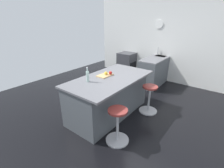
{
  "coord_description": "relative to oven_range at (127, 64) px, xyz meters",
  "views": [
    {
      "loc": [
        2.86,
        1.89,
        2.18
      ],
      "look_at": [
        0.21,
        -0.14,
        0.8
      ],
      "focal_mm": 25.81,
      "sensor_mm": 36.0,
      "label": 1
    }
  ],
  "objects": [
    {
      "name": "oven_range",
      "position": [
        0.0,
        0.0,
        0.0
      ],
      "size": [
        0.6,
        0.61,
        0.89
      ],
      "color": "#38383D",
      "rests_on": "ground_plane"
    },
    {
      "name": "stool_middle",
      "position": [
        3.38,
        1.98,
        -0.12
      ],
      "size": [
        0.44,
        0.44,
        0.69
      ],
      "color": "#B7B7BC",
      "rests_on": "ground_plane"
    },
    {
      "name": "cutting_board",
      "position": [
        2.69,
        1.11,
        0.5
      ],
      "size": [
        0.36,
        0.24,
        0.02
      ],
      "primitive_type": "cube",
      "color": "tan",
      "rests_on": "kitchen_island"
    },
    {
      "name": "apple_red",
      "position": [
        2.59,
        1.19,
        0.55
      ],
      "size": [
        0.08,
        0.08,
        0.08
      ],
      "primitive_type": "sphere",
      "color": "red",
      "rests_on": "cutting_board"
    },
    {
      "name": "kitchen_island",
      "position": [
        2.72,
        1.25,
        0.03
      ],
      "size": [
        2.08,
        1.11,
        0.94
      ],
      "color": "#4C5156",
      "rests_on": "ground_plane"
    },
    {
      "name": "water_bottle",
      "position": [
        3.2,
        1.08,
        0.62
      ],
      "size": [
        0.06,
        0.06,
        0.31
      ],
      "color": "silver",
      "rests_on": "kitchen_island"
    },
    {
      "name": "interior_partition_left",
      "position": [
        -0.35,
        1.49,
        1.03
      ],
      "size": [
        0.15,
        5.77,
        2.95
      ],
      "color": "silver",
      "rests_on": "ground_plane"
    },
    {
      "name": "sink_cabinet",
      "position": [
        -0.0,
        1.3,
        0.02
      ],
      "size": [
        1.91,
        0.6,
        1.2
      ],
      "color": "#4C5156",
      "rests_on": "ground_plane"
    },
    {
      "name": "apple_yellow",
      "position": [
        2.67,
        1.13,
        0.55
      ],
      "size": [
        0.08,
        0.08,
        0.08
      ],
      "primitive_type": "sphere",
      "color": "gold",
      "rests_on": "cutting_board"
    },
    {
      "name": "stool_by_window",
      "position": [
        2.07,
        1.98,
        -0.12
      ],
      "size": [
        0.44,
        0.44,
        0.69
      ],
      "color": "#B7B7BC",
      "rests_on": "ground_plane"
    },
    {
      "name": "ground_plane",
      "position": [
        2.51,
        1.49,
        -0.45
      ],
      "size": [
        7.5,
        7.5,
        0.0
      ],
      "primitive_type": "plane",
      "color": "black"
    }
  ]
}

